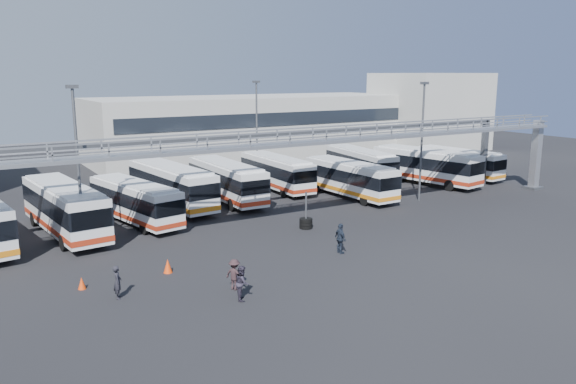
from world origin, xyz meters
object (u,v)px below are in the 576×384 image
bus_5 (276,171)px  pedestrian_b (242,283)px  light_pole_back (257,126)px  bus_2 (135,200)px  tire_stack (306,222)px  bus_1 (64,207)px  bus_6 (350,178)px  bus_8 (426,165)px  bus_7 (360,163)px  cone_right (168,266)px  pedestrian_a (118,282)px  pedestrian_c (235,274)px  bus_4 (226,180)px  bus_9 (458,162)px  bus_3 (171,184)px  light_pole_left (78,159)px  pedestrian_d (340,239)px  cone_left (82,283)px  light_pole_mid (422,135)px

bus_5 → pedestrian_b: size_ratio=6.17×
pedestrian_b → light_pole_back: bearing=-6.3°
bus_2 → tire_stack: bearing=-49.2°
bus_1 → bus_6: bus_1 is taller
bus_1 → bus_8: 34.36m
bus_7 → cone_right: (-26.58, -16.45, -1.40)m
pedestrian_a → pedestrian_c: size_ratio=1.04×
bus_5 → bus_7: bus_7 is taller
light_pole_back → bus_4: size_ratio=0.91×
bus_9 → tire_stack: bus_9 is taller
tire_stack → bus_3: bearing=117.7°
light_pole_left → pedestrian_d: light_pole_left is taller
bus_4 → bus_6: size_ratio=1.06×
bus_5 → bus_8: bus_8 is taller
bus_5 → cone_right: 23.62m
pedestrian_a → tire_stack: bearing=-55.8°
pedestrian_c → cone_left: pedestrian_c is taller
bus_2 → pedestrian_b: bearing=-100.3°
bus_4 → pedestrian_a: bus_4 is taller
light_pole_left → bus_8: size_ratio=0.86×
bus_3 → bus_7: (20.93, 1.47, -0.14)m
bus_9 → cone_right: bus_9 is taller
tire_stack → bus_9: bearing=19.0°
bus_3 → bus_8: size_ratio=0.99×
pedestrian_c → light_pole_mid: bearing=-93.4°
bus_8 → pedestrian_b: size_ratio=6.85×
light_pole_back → bus_3: size_ratio=0.87×
light_pole_back → bus_3: bearing=-151.3°
light_pole_mid → bus_4: (-14.49, 8.51, -3.84)m
bus_5 → pedestrian_d: bus_5 is taller
bus_4 → pedestrian_c: (-8.43, -18.90, -1.07)m
light_pole_mid → bus_7: light_pole_mid is taller
bus_2 → tire_stack: size_ratio=3.93×
bus_5 → pedestrian_d: size_ratio=5.60×
light_pole_back → pedestrian_b: bearing=-119.6°
bus_2 → bus_5: 15.93m
light_pole_back → bus_8: bearing=-34.8°
bus_5 → bus_8: size_ratio=0.90×
light_pole_left → bus_1: light_pole_left is taller
light_pole_mid → tire_stack: light_pole_mid is taller
bus_2 → cone_right: bearing=-109.0°
cone_left → bus_3: bearing=55.7°
light_pole_back → light_pole_left: bearing=-145.0°
pedestrian_b → tire_stack: (9.73, 9.25, -0.41)m
light_pole_left → pedestrian_a: 10.66m
cone_left → light_pole_left: bearing=77.4°
bus_4 → cone_right: 18.15m
bus_5 → pedestrian_c: bus_5 is taller
bus_3 → bus_6: bus_3 is taller
light_pole_left → cone_left: bearing=-102.6°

